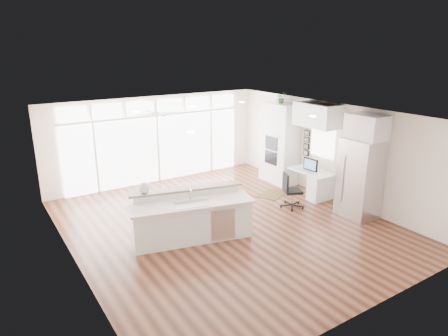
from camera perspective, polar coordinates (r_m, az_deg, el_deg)
floor at (r=9.81m, az=0.30°, el=-8.14°), size 7.00×8.00×0.02m
ceiling at (r=8.99m, az=0.33°, el=7.67°), size 7.00×8.00×0.02m
wall_back at (r=12.72m, az=-9.64°, el=4.06°), size 7.00×0.04×2.70m
wall_front at (r=6.58m, az=20.07°, el=-9.45°), size 7.00×0.04×2.70m
wall_left at (r=8.05m, az=-21.08°, el=-4.65°), size 0.04×8.00×2.70m
wall_right at (r=11.53m, az=15.03°, el=2.35°), size 0.04×8.00×2.70m
glass_wall at (r=12.74m, az=-9.47°, el=2.70°), size 5.80×0.06×2.08m
transom_row at (r=12.48m, az=-9.77°, el=8.62°), size 5.90×0.06×0.40m
desk_window at (r=11.65m, az=13.89°, el=3.60°), size 0.04×0.85×0.85m
ceiling_fan at (r=11.23m, az=-9.80°, el=8.21°), size 1.16×1.16×0.32m
recessed_lights at (r=9.16m, az=-0.37°, el=7.72°), size 3.40×3.00×0.02m
oven_cabinet at (r=12.57m, az=7.93°, el=3.52°), size 0.64×1.20×2.50m
desk_nook at (r=11.74m, az=12.37°, el=-2.14°), size 0.72×1.30×0.76m
upper_cabinets at (r=11.29m, az=13.15°, el=7.38°), size 0.64×1.30×0.64m
refrigerator at (r=10.51m, az=18.85°, el=-1.41°), size 0.76×0.90×2.00m
fridge_cabinet at (r=10.24m, az=19.76°, el=5.57°), size 0.64×0.90×0.60m
framed_photos at (r=12.10m, az=11.72°, el=3.52°), size 0.06×0.22×0.80m
kitchen_island at (r=8.91m, az=-4.61°, el=-7.00°), size 2.89×1.63×1.08m
rug at (r=11.76m, az=6.90°, el=-3.77°), size 1.01×0.88×0.01m
office_chair at (r=10.77m, az=9.79°, el=-3.22°), size 0.64×0.62×0.95m
fishbowl at (r=8.86m, az=-11.34°, el=-2.79°), size 0.29×0.29×0.25m
monitor at (r=11.51m, az=12.27°, el=0.50°), size 0.13×0.48×0.39m
keyboard at (r=11.45m, az=11.61°, el=-0.54°), size 0.15×0.36×0.02m
potted_plant at (r=12.32m, az=8.19°, el=9.75°), size 0.33×0.36×0.25m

